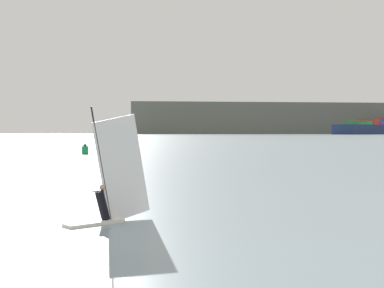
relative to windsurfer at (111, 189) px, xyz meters
The scene contains 5 objects.
ground_plane 3.50m from the windsurfer, 125.50° to the right, with size 4000.00×4000.00×0.00m, color gray.
windsurfer is the anchor object (origin of this frame).
cargo_ship 769.54m from the windsurfer, 77.46° to the left, with size 146.73×192.83×33.16m.
distant_headland 1063.74m from the windsurfer, 85.23° to the left, with size 689.75×468.91×49.11m, color #60665B.
channel_buoy 60.85m from the windsurfer, 110.00° to the left, with size 0.99×0.99×1.72m.
Camera 1 is at (7.50, -16.27, 3.36)m, focal length 49.43 mm.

